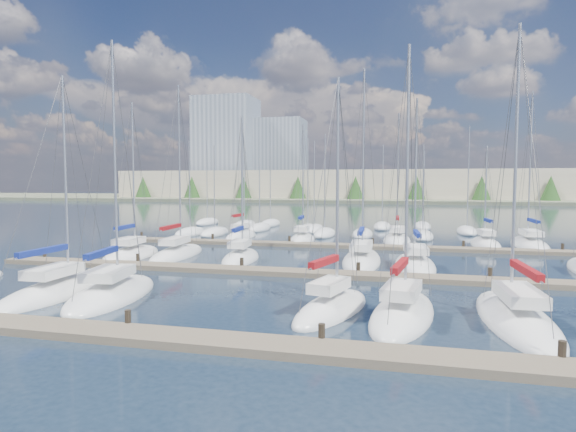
% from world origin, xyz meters
% --- Properties ---
extents(ground, '(400.00, 400.00, 0.00)m').
position_xyz_m(ground, '(0.00, 60.00, 0.00)').
color(ground, '#1D2B3A').
rests_on(ground, ground).
extents(dock_near, '(44.00, 1.93, 1.10)m').
position_xyz_m(dock_near, '(0.00, 2.01, 0.15)').
color(dock_near, '#6B5E4C').
rests_on(dock_near, ground).
extents(dock_mid, '(44.00, 1.93, 1.10)m').
position_xyz_m(dock_mid, '(0.00, 16.01, 0.15)').
color(dock_mid, '#6B5E4C').
rests_on(dock_mid, ground).
extents(dock_far, '(44.00, 1.93, 1.10)m').
position_xyz_m(dock_far, '(0.00, 30.01, 0.15)').
color(dock_far, '#6B5E4C').
rests_on(dock_far, ground).
extents(sailboat_h, '(3.71, 8.11, 13.25)m').
position_xyz_m(sailboat_h, '(-14.63, 20.28, 0.18)').
color(sailboat_h, white).
rests_on(sailboat_h, ground).
extents(sailboat_j, '(3.06, 7.12, 11.91)m').
position_xyz_m(sailboat_j, '(-5.42, 20.71, 0.18)').
color(sailboat_j, white).
rests_on(sailboat_j, ground).
extents(sailboat_p, '(2.92, 8.21, 13.81)m').
position_xyz_m(sailboat_p, '(6.12, 35.62, 0.18)').
color(sailboat_p, white).
rests_on(sailboat_p, ground).
extents(sailboat_q, '(2.76, 6.94, 10.25)m').
position_xyz_m(sailboat_q, '(14.35, 34.21, 0.18)').
color(sailboat_q, white).
rests_on(sailboat_q, ground).
extents(sailboat_f, '(3.19, 9.74, 13.60)m').
position_xyz_m(sailboat_f, '(11.61, 7.85, 0.18)').
color(sailboat_f, white).
rests_on(sailboat_f, ground).
extents(sailboat_k, '(3.14, 10.41, 15.37)m').
position_xyz_m(sailboat_k, '(3.76, 22.05, 0.18)').
color(sailboat_k, white).
rests_on(sailboat_k, ground).
extents(sailboat_r, '(2.81, 9.54, 15.37)m').
position_xyz_m(sailboat_r, '(18.35, 34.99, 0.19)').
color(sailboat_r, white).
rests_on(sailboat_r, ground).
extents(sailboat_d, '(3.87, 7.22, 11.60)m').
position_xyz_m(sailboat_d, '(3.68, 7.54, 0.19)').
color(sailboat_d, white).
rests_on(sailboat_d, ground).
extents(sailboat_b, '(3.05, 9.21, 12.54)m').
position_xyz_m(sailboat_b, '(-11.16, 7.69, 0.17)').
color(sailboat_b, white).
rests_on(sailboat_b, ground).
extents(sailboat_i, '(3.12, 9.20, 14.68)m').
position_xyz_m(sailboat_i, '(-11.15, 21.42, 0.19)').
color(sailboat_i, white).
rests_on(sailboat_i, ground).
extents(sailboat_l, '(3.36, 8.60, 12.77)m').
position_xyz_m(sailboat_l, '(7.64, 20.83, 0.18)').
color(sailboat_l, white).
rests_on(sailboat_l, ground).
extents(sailboat_e, '(3.67, 8.33, 12.87)m').
position_xyz_m(sailboat_e, '(6.88, 7.44, 0.18)').
color(sailboat_e, white).
rests_on(sailboat_e, ground).
extents(sailboat_n, '(2.57, 6.92, 12.52)m').
position_xyz_m(sailboat_n, '(-10.46, 35.15, 0.20)').
color(sailboat_n, white).
rests_on(sailboat_n, ground).
extents(sailboat_o, '(2.91, 6.82, 12.72)m').
position_xyz_m(sailboat_o, '(-3.33, 33.66, 0.20)').
color(sailboat_o, white).
rests_on(sailboat_o, ground).
extents(sailboat_c, '(4.64, 9.01, 14.20)m').
position_xyz_m(sailboat_c, '(-8.01, 7.79, 0.18)').
color(sailboat_c, white).
rests_on(sailboat_c, ground).
extents(distant_boats, '(36.93, 20.75, 13.30)m').
position_xyz_m(distant_boats, '(-4.34, 43.76, 0.29)').
color(distant_boats, '#9EA0A5').
rests_on(distant_boats, ground).
extents(shoreline, '(400.00, 60.00, 38.00)m').
position_xyz_m(shoreline, '(-13.29, 149.77, 7.44)').
color(shoreline, '#666B51').
rests_on(shoreline, ground).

